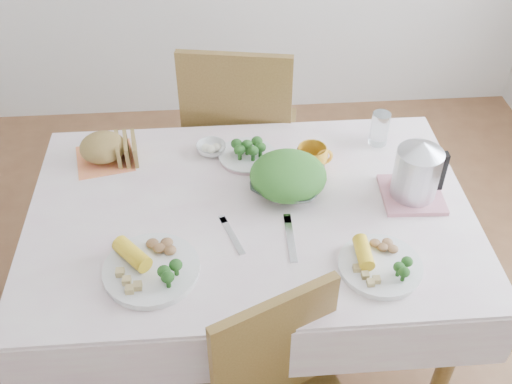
{
  "coord_description": "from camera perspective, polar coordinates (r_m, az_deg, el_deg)",
  "views": [
    {
      "loc": [
        -0.09,
        -1.48,
        2.14
      ],
      "look_at": [
        0.02,
        0.02,
        0.82
      ],
      "focal_mm": 42.0,
      "sensor_mm": 36.0,
      "label": 1
    }
  ],
  "objects": [
    {
      "name": "floor",
      "position": [
        2.61,
        -0.42,
        -14.03
      ],
      "size": [
        3.6,
        3.6,
        0.0
      ],
      "primitive_type": "plane",
      "color": "brown",
      "rests_on": "ground"
    },
    {
      "name": "dining_table",
      "position": [
        2.31,
        -0.46,
        -8.7
      ],
      "size": [
        1.4,
        0.9,
        0.75
      ],
      "primitive_type": "cube",
      "color": "brown",
      "rests_on": "floor"
    },
    {
      "name": "tablecloth",
      "position": [
        2.03,
        -0.52,
        -1.76
      ],
      "size": [
        1.5,
        1.0,
        0.01
      ],
      "primitive_type": "cube",
      "color": "silver",
      "rests_on": "dining_table"
    },
    {
      "name": "chair_far",
      "position": [
        2.8,
        -1.27,
        4.48
      ],
      "size": [
        0.55,
        0.55,
        1.05
      ],
      "primitive_type": "cube",
      "rotation": [
        0.0,
        0.0,
        2.97
      ],
      "color": "brown",
      "rests_on": "floor"
    },
    {
      "name": "salad_bowl",
      "position": [
        2.08,
        3.05,
        0.86
      ],
      "size": [
        0.33,
        0.33,
        0.06
      ],
      "primitive_type": "imported",
      "rotation": [
        0.0,
        0.0,
        -0.38
      ],
      "color": "white",
      "rests_on": "tablecloth"
    },
    {
      "name": "dinner_plate_left",
      "position": [
        1.85,
        -9.91,
        -7.36
      ],
      "size": [
        0.38,
        0.38,
        0.02
      ],
      "primitive_type": "cylinder",
      "rotation": [
        0.0,
        0.0,
        0.36
      ],
      "color": "white",
      "rests_on": "tablecloth"
    },
    {
      "name": "dinner_plate_right",
      "position": [
        1.87,
        11.73,
        -6.92
      ],
      "size": [
        0.33,
        0.33,
        0.02
      ],
      "primitive_type": "cylinder",
      "rotation": [
        0.0,
        0.0,
        -0.35
      ],
      "color": "white",
      "rests_on": "tablecloth"
    },
    {
      "name": "broccoli_plate",
      "position": [
        2.24,
        -0.85,
        3.47
      ],
      "size": [
        0.26,
        0.26,
        0.02
      ],
      "primitive_type": "cylinder",
      "rotation": [
        0.0,
        0.0,
        -0.26
      ],
      "color": "beige",
      "rests_on": "tablecloth"
    },
    {
      "name": "napkin",
      "position": [
        2.31,
        -14.18,
        3.11
      ],
      "size": [
        0.24,
        0.24,
        0.0
      ],
      "primitive_type": "cube",
      "rotation": [
        0.0,
        0.0,
        0.2
      ],
      "color": "#FF8B51",
      "rests_on": "tablecloth"
    },
    {
      "name": "bread_loaf",
      "position": [
        2.27,
        -14.41,
        4.22
      ],
      "size": [
        0.17,
        0.17,
        0.1
      ],
      "primitive_type": "ellipsoid",
      "rotation": [
        0.0,
        0.0,
        -0.04
      ],
      "color": "olive",
      "rests_on": "napkin"
    },
    {
      "name": "fruit_bowl",
      "position": [
        2.27,
        -4.29,
        4.16
      ],
      "size": [
        0.14,
        0.14,
        0.04
      ],
      "primitive_type": "imported",
      "rotation": [
        0.0,
        0.0,
        -0.27
      ],
      "color": "white",
      "rests_on": "tablecloth"
    },
    {
      "name": "yellow_mug",
      "position": [
        2.18,
        5.34,
        3.29
      ],
      "size": [
        0.13,
        0.13,
        0.09
      ],
      "primitive_type": "imported",
      "rotation": [
        0.0,
        0.0,
        0.17
      ],
      "color": "#F4A526",
      "rests_on": "tablecloth"
    },
    {
      "name": "glass_tumbler",
      "position": [
        2.33,
        11.69,
        5.92
      ],
      "size": [
        0.09,
        0.09,
        0.13
      ],
      "primitive_type": "cylinder",
      "rotation": [
        0.0,
        0.0,
        -0.42
      ],
      "color": "white",
      "rests_on": "tablecloth"
    },
    {
      "name": "pink_tray",
      "position": [
        2.14,
        14.6,
        -0.24
      ],
      "size": [
        0.22,
        0.22,
        0.02
      ],
      "primitive_type": "cube",
      "rotation": [
        0.0,
        0.0,
        -0.04
      ],
      "color": "#D07F8D",
      "rests_on": "tablecloth"
    },
    {
      "name": "electric_kettle",
      "position": [
        2.07,
        15.12,
        2.11
      ],
      "size": [
        0.16,
        0.16,
        0.22
      ],
      "primitive_type": "cylinder",
      "rotation": [
        0.0,
        0.0,
        0.02
      ],
      "color": "#B2B5BA",
      "rests_on": "pink_tray"
    },
    {
      "name": "fork_left",
      "position": [
        1.94,
        -2.3,
        -4.15
      ],
      "size": [
        0.08,
        0.18,
        0.0
      ],
      "primitive_type": "cube",
      "rotation": [
        0.0,
        0.0,
        0.33
      ],
      "color": "silver",
      "rests_on": "tablecloth"
    },
    {
      "name": "fork_right",
      "position": [
        1.93,
        3.3,
        -4.46
      ],
      "size": [
        0.03,
        0.21,
        0.0
      ],
      "primitive_type": "cube",
      "rotation": [
        0.0,
        0.0,
        -0.01
      ],
      "color": "silver",
      "rests_on": "tablecloth"
    }
  ]
}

